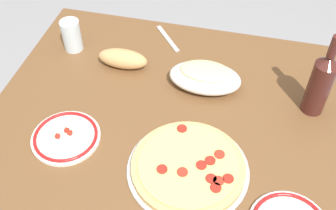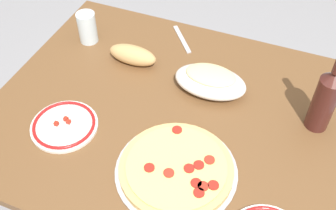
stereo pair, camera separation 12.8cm
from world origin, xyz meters
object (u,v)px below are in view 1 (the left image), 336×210
(dining_table, at_px, (168,137))
(side_plate_near, at_px, (66,137))
(bread_loaf, at_px, (123,59))
(baked_pasta_dish, at_px, (205,76))
(water_glass, at_px, (72,35))
(pepperoni_pizza, at_px, (188,167))
(wine_bottle, at_px, (321,83))

(dining_table, bearing_deg, side_plate_near, 33.48)
(bread_loaf, bearing_deg, dining_table, 139.49)
(baked_pasta_dish, distance_m, side_plate_near, 0.49)
(side_plate_near, xyz_separation_m, bread_loaf, (-0.07, -0.35, 0.02))
(water_glass, bearing_deg, pepperoni_pizza, 140.40)
(dining_table, distance_m, baked_pasta_dish, 0.24)
(side_plate_near, relative_size, bread_loaf, 1.17)
(baked_pasta_dish, bearing_deg, water_glass, -9.26)
(water_glass, xyz_separation_m, side_plate_near, (-0.14, 0.41, -0.05))
(dining_table, relative_size, pepperoni_pizza, 3.26)
(pepperoni_pizza, xyz_separation_m, water_glass, (0.52, -0.43, 0.04))
(baked_pasta_dish, height_order, water_glass, water_glass)
(wine_bottle, bearing_deg, baked_pasta_dish, -4.18)
(dining_table, xyz_separation_m, baked_pasta_dish, (-0.09, -0.15, 0.17))
(baked_pasta_dish, height_order, wine_bottle, wine_bottle)
(pepperoni_pizza, bearing_deg, bread_loaf, -50.46)
(dining_table, bearing_deg, wine_bottle, -164.86)
(bread_loaf, bearing_deg, water_glass, -14.17)
(side_plate_near, height_order, bread_loaf, bread_loaf)
(pepperoni_pizza, distance_m, side_plate_near, 0.38)
(baked_pasta_dish, bearing_deg, wine_bottle, 175.82)
(bread_loaf, bearing_deg, side_plate_near, 79.53)
(wine_bottle, distance_m, water_glass, 0.86)
(dining_table, distance_m, side_plate_near, 0.35)
(dining_table, height_order, pepperoni_pizza, pepperoni_pizza)
(dining_table, xyz_separation_m, bread_loaf, (0.20, -0.18, 0.16))
(wine_bottle, relative_size, water_glass, 2.43)
(dining_table, distance_m, pepperoni_pizza, 0.27)
(wine_bottle, bearing_deg, water_glass, -7.19)
(dining_table, relative_size, baked_pasta_dish, 4.66)
(dining_table, height_order, wine_bottle, wine_bottle)
(pepperoni_pizza, distance_m, bread_loaf, 0.49)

